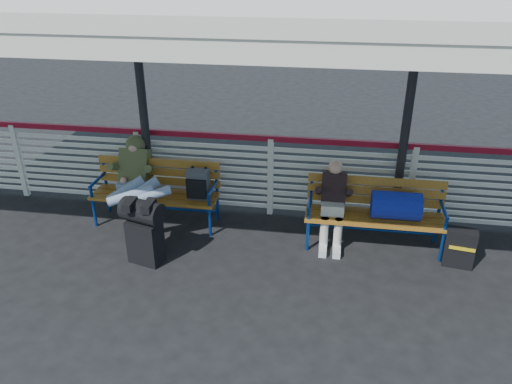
% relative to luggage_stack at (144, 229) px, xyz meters
% --- Properties ---
extents(ground, '(60.00, 60.00, 0.00)m').
position_rel_luggage_stack_xyz_m(ground, '(1.39, -0.37, -0.47)').
color(ground, black).
rests_on(ground, ground).
extents(fence, '(12.08, 0.08, 1.24)m').
position_rel_luggage_stack_xyz_m(fence, '(1.39, 1.53, 0.19)').
color(fence, silver).
rests_on(fence, ground).
extents(canopy, '(12.60, 3.60, 3.16)m').
position_rel_luggage_stack_xyz_m(canopy, '(1.39, 0.50, 2.57)').
color(canopy, silver).
rests_on(canopy, ground).
extents(luggage_stack, '(0.58, 0.42, 0.87)m').
position_rel_luggage_stack_xyz_m(luggage_stack, '(0.00, 0.00, 0.00)').
color(luggage_stack, black).
rests_on(luggage_stack, ground).
extents(bench_left, '(1.80, 0.56, 0.92)m').
position_rel_luggage_stack_xyz_m(bench_left, '(-0.04, 1.04, 0.11)').
color(bench_left, '#AF7221').
rests_on(bench_left, ground).
extents(bench_right, '(1.80, 0.56, 0.92)m').
position_rel_luggage_stack_xyz_m(bench_right, '(3.00, 0.84, 0.13)').
color(bench_right, '#AF7221').
rests_on(bench_right, ground).
extents(traveler_man, '(0.94, 1.63, 0.77)m').
position_rel_luggage_stack_xyz_m(traveler_man, '(-0.35, 0.69, 0.25)').
color(traveler_man, '#8294B0').
rests_on(traveler_man, ground).
extents(companion_person, '(0.32, 0.66, 1.15)m').
position_rel_luggage_stack_xyz_m(companion_person, '(2.31, 0.84, 0.12)').
color(companion_person, beige).
rests_on(companion_person, ground).
extents(suitcase_side, '(0.39, 0.28, 0.50)m').
position_rel_luggage_stack_xyz_m(suitcase_side, '(3.91, 0.54, -0.22)').
color(suitcase_side, black).
rests_on(suitcase_side, ground).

